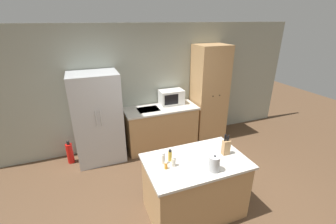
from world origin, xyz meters
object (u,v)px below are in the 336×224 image
at_px(pantry_cabinet, 209,94).
at_px(spice_bottle_short_red, 166,166).
at_px(knife_block, 226,147).
at_px(fire_extinguisher, 70,153).
at_px(kettle, 214,164).
at_px(spice_bottle_amber_oil, 163,158).
at_px(spice_bottle_green_herb, 174,162).
at_px(microwave, 171,97).
at_px(spice_bottle_tall_dark, 170,156).
at_px(refrigerator, 98,118).

relative_size(pantry_cabinet, spice_bottle_short_red, 21.44).
height_order(pantry_cabinet, knife_block, pantry_cabinet).
bearing_deg(fire_extinguisher, kettle, -50.94).
bearing_deg(spice_bottle_amber_oil, spice_bottle_green_herb, -41.68).
bearing_deg(microwave, spice_bottle_tall_dark, -112.45).
distance_m(knife_block, spice_bottle_amber_oil, 0.91).
bearing_deg(spice_bottle_green_herb, fire_extinguisher, 125.12).
bearing_deg(microwave, refrigerator, -174.47).
distance_m(pantry_cabinet, kettle, 2.58).
height_order(pantry_cabinet, microwave, pantry_cabinet).
height_order(refrigerator, spice_bottle_amber_oil, refrigerator).
bearing_deg(pantry_cabinet, microwave, 172.88).
relative_size(knife_block, spice_bottle_tall_dark, 1.92).
bearing_deg(kettle, microwave, 81.01).
xyz_separation_m(refrigerator, kettle, (1.22, -2.20, 0.10)).
relative_size(microwave, spice_bottle_amber_oil, 3.10).
height_order(microwave, spice_bottle_tall_dark, microwave).
xyz_separation_m(refrigerator, spice_bottle_amber_oil, (0.68, -1.83, 0.08)).
xyz_separation_m(refrigerator, spice_bottle_tall_dark, (0.79, -1.80, 0.08)).
bearing_deg(spice_bottle_tall_dark, refrigerator, 113.58).
height_order(refrigerator, microwave, refrigerator).
distance_m(spice_bottle_tall_dark, spice_bottle_green_herb, 0.13).
xyz_separation_m(pantry_cabinet, microwave, (-0.88, 0.11, -0.01)).
bearing_deg(refrigerator, kettle, -61.00).
xyz_separation_m(spice_bottle_green_herb, kettle, (0.44, -0.27, 0.04)).
xyz_separation_m(spice_bottle_tall_dark, spice_bottle_short_red, (-0.12, -0.15, -0.03)).
height_order(refrigerator, knife_block, refrigerator).
distance_m(spice_bottle_short_red, fire_extinguisher, 2.48).
distance_m(pantry_cabinet, spice_bottle_tall_dark, 2.51).
xyz_separation_m(microwave, knife_block, (-0.02, -2.10, -0.07)).
distance_m(microwave, fire_extinguisher, 2.36).
bearing_deg(fire_extinguisher, pantry_cabinet, -0.04).
bearing_deg(microwave, pantry_cabinet, -7.12).
xyz_separation_m(spice_bottle_short_red, fire_extinguisher, (-1.28, 2.00, -0.72)).
relative_size(pantry_cabinet, spice_bottle_green_herb, 15.89).
bearing_deg(spice_bottle_amber_oil, refrigerator, 110.28).
bearing_deg(pantry_cabinet, spice_bottle_tall_dark, -132.53).
height_order(pantry_cabinet, spice_bottle_short_red, pantry_cabinet).
distance_m(refrigerator, kettle, 2.52).
xyz_separation_m(spice_bottle_short_red, kettle, (0.55, -0.25, 0.06)).
distance_m(pantry_cabinet, spice_bottle_amber_oil, 2.61).
xyz_separation_m(spice_bottle_tall_dark, kettle, (0.44, -0.40, 0.03)).
distance_m(knife_block, kettle, 0.44).
height_order(refrigerator, kettle, refrigerator).
bearing_deg(spice_bottle_short_red, spice_bottle_green_herb, 10.60).
relative_size(spice_bottle_green_herb, kettle, 0.59).
relative_size(spice_bottle_short_red, fire_extinguisher, 0.21).
xyz_separation_m(spice_bottle_short_red, spice_bottle_green_herb, (0.11, 0.02, 0.02)).
bearing_deg(spice_bottle_short_red, kettle, -24.61).
xyz_separation_m(spice_bottle_amber_oil, kettle, (0.54, -0.37, 0.03)).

